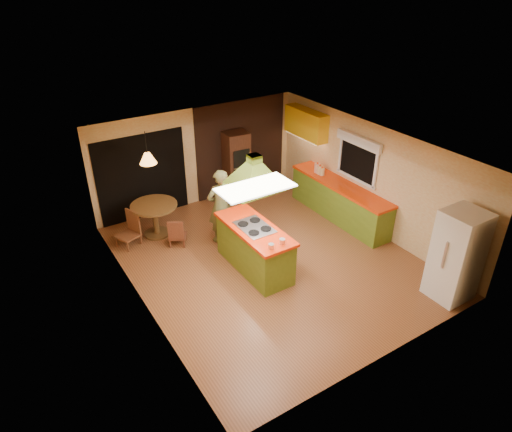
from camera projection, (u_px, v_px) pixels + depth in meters
ground at (269, 259)px, 9.73m from camera, size 6.50×6.50×0.00m
room_walls at (270, 208)px, 9.12m from camera, size 5.50×6.50×6.50m
ceiling_plane at (271, 149)px, 8.50m from camera, size 6.50×6.50×0.00m
brick_panel at (241, 147)px, 12.07m from camera, size 2.64×0.03×2.50m
nook_opening at (142, 177)px, 10.89m from camera, size 2.20×0.03×2.10m
right_counter at (339, 201)px, 11.09m from camera, size 0.62×3.05×0.92m
upper_cabinets at (306, 123)px, 11.59m from camera, size 0.34×1.40×0.70m
window_right at (358, 151)px, 10.41m from camera, size 0.12×1.35×1.06m
fluor_panel at (256, 187)px, 7.11m from camera, size 1.20×0.60×0.03m
kitchen_island at (254, 248)px, 9.24m from camera, size 0.79×1.95×0.99m
range_hood at (254, 168)px, 8.38m from camera, size 1.03×0.76×0.79m
man at (220, 206)px, 10.01m from camera, size 0.63×0.42×1.72m
refrigerator at (457, 256)px, 8.28m from camera, size 0.74×0.70×1.79m
wall_oven at (236, 165)px, 11.88m from camera, size 0.63×0.64×1.80m
dining_table at (155, 214)px, 10.35m from camera, size 1.05×1.05×0.79m
chair_left at (127, 230)px, 10.03m from camera, size 0.56×0.56×0.79m
chair_near at (177, 231)px, 10.10m from camera, size 0.51×0.51×0.67m
pendant_lamp at (148, 158)px, 9.69m from camera, size 0.49×0.49×0.24m
canister_large at (317, 168)px, 11.40m from camera, size 0.20×0.20×0.23m
canister_medium at (320, 170)px, 11.33m from camera, size 0.19×0.19×0.20m
canister_small at (322, 172)px, 11.28m from camera, size 0.17×0.17×0.18m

